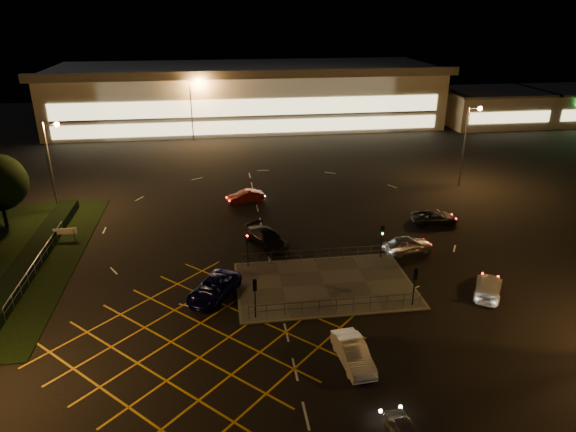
{
  "coord_description": "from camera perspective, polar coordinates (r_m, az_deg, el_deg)",
  "views": [
    {
      "loc": [
        -6.12,
        -37.93,
        21.41
      ],
      "look_at": [
        0.44,
        8.38,
        2.0
      ],
      "focal_mm": 32.0,
      "sensor_mm": 36.0,
      "label": 1
    }
  ],
  "objects": [
    {
      "name": "ground",
      "position": [
        43.98,
        0.97,
        -6.6
      ],
      "size": [
        180.0,
        180.0,
        0.0
      ],
      "primitive_type": "plane",
      "color": "black",
      "rests_on": "ground"
    },
    {
      "name": "pedestrian_island",
      "position": [
        42.57,
        4.08,
        -7.62
      ],
      "size": [
        14.0,
        9.0,
        0.12
      ],
      "primitive_type": "cube",
      "color": "#4C4944",
      "rests_on": "ground"
    },
    {
      "name": "hedge",
      "position": [
        51.5,
        -26.44,
        -3.95
      ],
      "size": [
        2.0,
        26.0,
        1.0
      ],
      "primitive_type": "cube",
      "color": "black",
      "rests_on": "ground"
    },
    {
      "name": "supermarket",
      "position": [
        101.35,
        -4.62,
        13.33
      ],
      "size": [
        72.0,
        26.5,
        10.5
      ],
      "color": "beige",
      "rests_on": "ground"
    },
    {
      "name": "retail_unit_a",
      "position": [
        107.21,
        21.6,
        11.23
      ],
      "size": [
        18.8,
        14.8,
        6.35
      ],
      "color": "beige",
      "rests_on": "ground"
    },
    {
      "name": "retail_unit_b",
      "position": [
        115.82,
        28.66,
        10.82
      ],
      "size": [
        14.8,
        14.8,
        6.35
      ],
      "color": "beige",
      "rests_on": "ground"
    },
    {
      "name": "streetlight_nw",
      "position": [
        60.44,
        -24.71,
        6.24
      ],
      "size": [
        1.78,
        0.56,
        10.03
      ],
      "color": "slate",
      "rests_on": "ground"
    },
    {
      "name": "streetlight_ne",
      "position": [
        67.15,
        19.46,
        8.49
      ],
      "size": [
        1.78,
        0.56,
        10.03
      ],
      "color": "slate",
      "rests_on": "ground"
    },
    {
      "name": "streetlight_far_left",
      "position": [
        87.27,
        -10.45,
        12.38
      ],
      "size": [
        1.78,
        0.56,
        10.03
      ],
      "color": "slate",
      "rests_on": "ground"
    },
    {
      "name": "streetlight_far_right",
      "position": [
        96.37,
        14.72,
        12.97
      ],
      "size": [
        1.78,
        0.56,
        10.03
      ],
      "color": "slate",
      "rests_on": "ground"
    },
    {
      "name": "signal_sw",
      "position": [
        37.24,
        -3.7,
        -8.27
      ],
      "size": [
        0.28,
        0.3,
        3.15
      ],
      "rotation": [
        0.0,
        0.0,
        3.14
      ],
      "color": "black",
      "rests_on": "pedestrian_island"
    },
    {
      "name": "signal_se",
      "position": [
        39.77,
        13.92,
        -6.8
      ],
      "size": [
        0.28,
        0.3,
        3.15
      ],
      "rotation": [
        0.0,
        0.0,
        3.14
      ],
      "color": "black",
      "rests_on": "pedestrian_island"
    },
    {
      "name": "signal_nw",
      "position": [
        44.28,
        -4.54,
        -3.01
      ],
      "size": [
        0.28,
        0.3,
        3.15
      ],
      "color": "black",
      "rests_on": "pedestrian_island"
    },
    {
      "name": "signal_ne",
      "position": [
        46.43,
        10.41,
        -2.07
      ],
      "size": [
        0.28,
        0.3,
        3.15
      ],
      "color": "black",
      "rests_on": "pedestrian_island"
    },
    {
      "name": "car_queue_white",
      "position": [
        34.16,
        7.24,
        -14.86
      ],
      "size": [
        2.04,
        4.76,
        1.52
      ],
      "primitive_type": "imported",
      "rotation": [
        0.0,
        0.0,
        0.09
      ],
      "color": "silver",
      "rests_on": "ground"
    },
    {
      "name": "car_left_blue",
      "position": [
        41.0,
        -8.22,
        -7.95
      ],
      "size": [
        4.87,
        6.05,
        1.53
      ],
      "primitive_type": "imported",
      "rotation": [
        0.0,
        0.0,
        5.78
      ],
      "color": "#0B0C42",
      "rests_on": "ground"
    },
    {
      "name": "car_far_dkgrey",
      "position": [
        48.74,
        -2.29,
        -2.5
      ],
      "size": [
        4.28,
        5.89,
        1.59
      ],
      "primitive_type": "imported",
      "rotation": [
        0.0,
        0.0,
        0.43
      ],
      "color": "black",
      "rests_on": "ground"
    },
    {
      "name": "car_right_silver",
      "position": [
        48.81,
        13.15,
        -3.1
      ],
      "size": [
        4.87,
        2.66,
        1.57
      ],
      "primitive_type": "imported",
      "rotation": [
        0.0,
        0.0,
        1.75
      ],
      "color": "#AAACB2",
      "rests_on": "ground"
    },
    {
      "name": "car_circ_red",
      "position": [
        59.71,
        -4.75,
        2.17
      ],
      "size": [
        4.53,
        2.53,
        1.41
      ],
      "primitive_type": "imported",
      "rotation": [
        0.0,
        0.0,
        4.97
      ],
      "color": "maroon",
      "rests_on": "ground"
    },
    {
      "name": "car_east_grey",
      "position": [
        55.93,
        15.96,
        -0.14
      ],
      "size": [
        4.94,
        2.52,
        1.34
      ],
      "primitive_type": "imported",
      "rotation": [
        0.0,
        0.0,
        1.51
      ],
      "color": "black",
      "rests_on": "ground"
    },
    {
      "name": "car_approach_white",
      "position": [
        43.87,
        21.37,
        -7.36
      ],
      "size": [
        4.17,
        5.07,
        1.38
      ],
      "primitive_type": "imported",
      "rotation": [
        0.0,
        0.0,
        2.58
      ],
      "color": "silver",
      "rests_on": "ground"
    }
  ]
}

